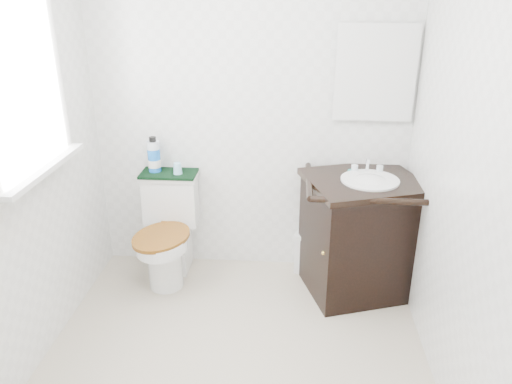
# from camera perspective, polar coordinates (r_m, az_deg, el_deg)

# --- Properties ---
(floor) EXTENTS (2.40, 2.40, 0.00)m
(floor) POSITION_cam_1_polar(r_m,az_deg,el_deg) (2.94, -2.70, -19.88)
(floor) COLOR #C1B39C
(floor) RESTS_ON ground
(wall_back) EXTENTS (2.40, 0.00, 2.40)m
(wall_back) POSITION_cam_1_polar(r_m,az_deg,el_deg) (3.45, -0.64, 9.54)
(wall_back) COLOR white
(wall_back) RESTS_ON ground
(wall_front) EXTENTS (2.40, 0.00, 2.40)m
(wall_front) POSITION_cam_1_polar(r_m,az_deg,el_deg) (1.26, -10.57, -16.44)
(wall_front) COLOR white
(wall_front) RESTS_ON ground
(wall_right) EXTENTS (0.00, 2.40, 2.40)m
(wall_right) POSITION_cam_1_polar(r_m,az_deg,el_deg) (2.42, 23.55, 1.75)
(wall_right) COLOR white
(wall_right) RESTS_ON ground
(window) EXTENTS (0.02, 0.70, 0.90)m
(window) POSITION_cam_1_polar(r_m,az_deg,el_deg) (2.79, -25.54, 11.54)
(window) COLOR white
(window) RESTS_ON wall_left
(mirror) EXTENTS (0.50, 0.02, 0.60)m
(mirror) POSITION_cam_1_polar(r_m,az_deg,el_deg) (3.40, 13.49, 13.05)
(mirror) COLOR silver
(mirror) RESTS_ON wall_back
(toilet) EXTENTS (0.45, 0.66, 0.74)m
(toilet) POSITION_cam_1_polar(r_m,az_deg,el_deg) (3.63, -9.94, -4.80)
(toilet) COLOR white
(toilet) RESTS_ON floor
(vanity) EXTENTS (0.87, 0.80, 0.92)m
(vanity) POSITION_cam_1_polar(r_m,az_deg,el_deg) (3.45, 11.80, -4.55)
(vanity) COLOR black
(vanity) RESTS_ON floor
(trash_bin) EXTENTS (0.27, 0.24, 0.32)m
(trash_bin) POSITION_cam_1_polar(r_m,az_deg,el_deg) (3.71, 6.26, -6.86)
(trash_bin) COLOR white
(trash_bin) RESTS_ON floor
(towel) EXTENTS (0.39, 0.22, 0.02)m
(towel) POSITION_cam_1_polar(r_m,az_deg,el_deg) (3.57, -9.94, 2.09)
(towel) COLOR black
(towel) RESTS_ON toilet
(mouthwash_bottle) EXTENTS (0.09, 0.09, 0.25)m
(mouthwash_bottle) POSITION_cam_1_polar(r_m,az_deg,el_deg) (3.57, -11.59, 4.08)
(mouthwash_bottle) COLOR blue
(mouthwash_bottle) RESTS_ON towel
(cup) EXTENTS (0.06, 0.06, 0.08)m
(cup) POSITION_cam_1_polar(r_m,az_deg,el_deg) (3.52, -8.96, 2.70)
(cup) COLOR #82BCD4
(cup) RESTS_ON towel
(soap_bar) EXTENTS (0.07, 0.04, 0.02)m
(soap_bar) POSITION_cam_1_polar(r_m,az_deg,el_deg) (3.41, 10.96, 2.48)
(soap_bar) COLOR teal
(soap_bar) RESTS_ON vanity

